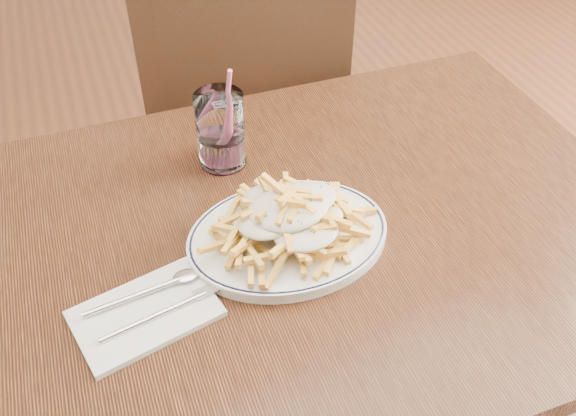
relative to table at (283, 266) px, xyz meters
name	(u,v)px	position (x,y,z in m)	size (l,w,h in m)	color
table	(283,266)	(0.00, 0.00, 0.00)	(1.20, 0.80, 0.75)	black
chair_far	(245,113)	(0.12, 0.61, -0.11)	(0.53, 0.53, 0.98)	black
fries_plate	(288,236)	(0.00, -0.02, 0.09)	(0.36, 0.33, 0.02)	white
loaded_fries	(288,214)	(0.00, -0.02, 0.14)	(0.26, 0.22, 0.07)	gold
napkin	(145,314)	(-0.23, -0.09, 0.08)	(0.19, 0.12, 0.01)	silver
cutlery	(143,307)	(-0.23, -0.08, 0.09)	(0.20, 0.10, 0.01)	silver
water_glass	(221,134)	(-0.04, 0.21, 0.14)	(0.08, 0.08, 0.18)	white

